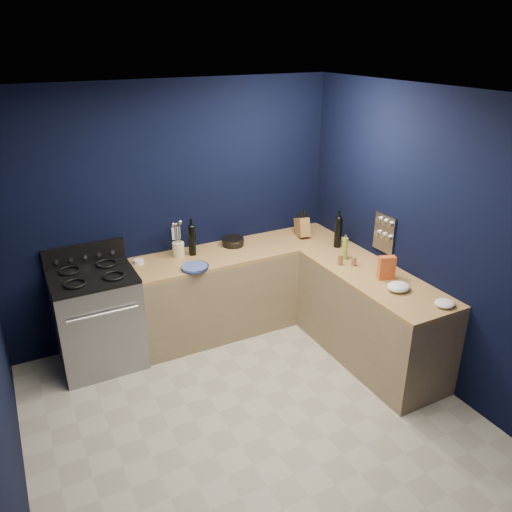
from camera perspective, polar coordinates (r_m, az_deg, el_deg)
floor at (r=4.47m, az=-0.37°, el=-18.03°), size 3.50×3.50×0.02m
ceiling at (r=3.35m, az=-0.49°, el=17.61°), size 3.50×3.50×0.02m
wall_back at (r=5.24m, az=-9.24°, el=4.86°), size 3.50×0.02×2.60m
wall_right at (r=4.72m, az=18.96°, el=1.72°), size 0.02×3.50×2.60m
wall_front at (r=2.56m, az=18.87°, el=-18.55°), size 3.50×0.02×2.60m
cab_back at (r=5.51m, az=-1.63°, el=-3.72°), size 2.30×0.63×0.86m
top_back at (r=5.31m, az=-1.68°, el=0.59°), size 2.30×0.63×0.04m
cab_right at (r=5.07m, az=12.79°, el=-6.94°), size 0.63×1.67×0.86m
top_right at (r=4.86m, az=13.26°, el=-2.37°), size 0.63×1.67×0.04m
gas_range at (r=5.09m, az=-17.35°, el=-6.98°), size 0.76×0.66×0.92m
oven_door at (r=4.83m, az=-16.59°, el=-8.82°), size 0.59×0.02×0.42m
cooktop at (r=4.87m, az=-18.02°, el=-2.16°), size 0.76×0.66×0.03m
backguard at (r=5.11m, az=-18.80°, el=0.22°), size 0.76×0.06×0.20m
spice_panel at (r=5.11m, az=14.27°, el=2.51°), size 0.02×0.28×0.38m
wall_outlet at (r=5.29m, az=-9.01°, el=2.54°), size 0.09×0.02×0.13m
plate_stack at (r=4.89m, az=-6.95°, el=-1.29°), size 0.26×0.26×0.03m
ramekin at (r=5.10m, az=-13.06°, el=-0.61°), size 0.10×0.10×0.04m
utensil_crock at (r=5.16m, az=-8.74°, el=0.75°), size 0.14×0.14×0.15m
wine_bottle_back at (r=5.15m, az=-7.22°, el=1.71°), size 0.10×0.10×0.30m
lemon_basket at (r=5.39m, az=-2.60°, el=1.64°), size 0.26×0.26×0.09m
knife_block at (r=5.63m, az=5.22°, el=3.24°), size 0.16×0.26×0.26m
wine_bottle_right at (r=5.37m, az=9.23°, el=2.61°), size 0.10×0.10×0.32m
oil_bottle at (r=5.10m, az=9.98°, el=0.85°), size 0.06×0.06×0.23m
spice_jar_near at (r=4.99m, az=9.48°, el=-0.42°), size 0.06×0.06×0.11m
spice_jar_far at (r=4.99m, az=10.98°, el=-0.61°), size 0.06×0.06×0.09m
crouton_bag at (r=4.77m, az=14.49°, el=-1.28°), size 0.17×0.11×0.22m
towel_front at (r=4.61m, az=15.75°, el=-3.36°), size 0.26×0.23×0.07m
towel_end at (r=4.48m, az=20.50°, el=-5.03°), size 0.22×0.21×0.05m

